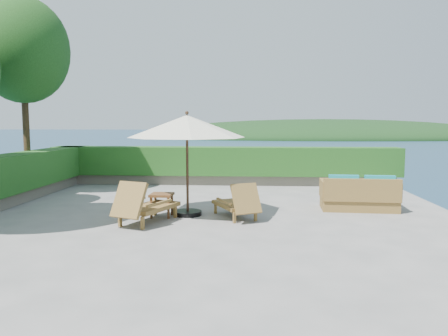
# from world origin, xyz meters

# --- Properties ---
(ground) EXTENTS (12.00, 12.00, 0.00)m
(ground) POSITION_xyz_m (0.00, 0.00, 0.00)
(ground) COLOR gray
(ground) RESTS_ON ground
(foundation) EXTENTS (12.00, 12.00, 3.00)m
(foundation) POSITION_xyz_m (0.00, 0.00, -1.55)
(foundation) COLOR #5E554A
(foundation) RESTS_ON ocean
(offshore_island) EXTENTS (126.00, 57.60, 12.60)m
(offshore_island) POSITION_xyz_m (25.00, 140.00, -3.00)
(offshore_island) COLOR black
(offshore_island) RESTS_ON ocean
(planter_wall_far) EXTENTS (12.00, 0.60, 0.36)m
(planter_wall_far) POSITION_xyz_m (0.00, 5.60, 0.18)
(planter_wall_far) COLOR gray
(planter_wall_far) RESTS_ON ground
(hedge_far) EXTENTS (12.40, 0.90, 1.00)m
(hedge_far) POSITION_xyz_m (0.00, 5.60, 0.85)
(hedge_far) COLOR #164212
(hedge_far) RESTS_ON planter_wall_far
(tree_far) EXTENTS (2.80, 2.80, 6.03)m
(tree_far) POSITION_xyz_m (-6.00, 3.20, 4.40)
(tree_far) COLOR #45311A
(tree_far) RESTS_ON ground
(patio_umbrella) EXTENTS (3.32, 3.32, 2.50)m
(patio_umbrella) POSITION_xyz_m (-0.55, 0.31, 2.11)
(patio_umbrella) COLOR black
(patio_umbrella) RESTS_ON ground
(lounge_left) EXTENTS (1.29, 1.84, 0.98)m
(lounge_left) POSITION_xyz_m (-1.37, -0.61, 0.41)
(lounge_left) COLOR olive
(lounge_left) RESTS_ON ground
(lounge_right) EXTENTS (1.23, 1.63, 0.87)m
(lounge_right) POSITION_xyz_m (0.66, 0.03, 0.37)
(lounge_right) COLOR olive
(lounge_right) RESTS_ON ground
(side_table) EXTENTS (0.53, 0.53, 0.55)m
(side_table) POSITION_xyz_m (-1.14, 0.12, 0.46)
(side_table) COLOR brown
(side_table) RESTS_ON ground
(wicker_loveseat) EXTENTS (1.96, 1.08, 0.93)m
(wicker_loveseat) POSITION_xyz_m (3.72, 1.19, 0.36)
(wicker_loveseat) COLOR olive
(wicker_loveseat) RESTS_ON ground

